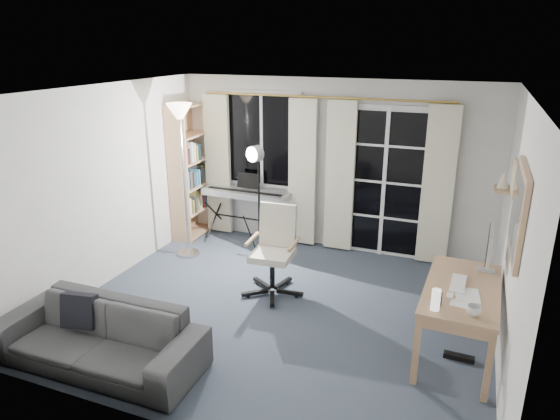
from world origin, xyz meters
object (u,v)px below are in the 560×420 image
at_px(bookshelf, 191,173).
at_px(studio_light, 256,167).
at_px(sofa, 97,328).
at_px(office_chair, 275,241).
at_px(keyboard_piano, 246,195).
at_px(desk, 462,296).
at_px(torchiere_lamp, 181,135).
at_px(mug, 474,309).
at_px(monitor, 489,246).

xyz_separation_m(bookshelf, studio_light, (1.33, -0.54, 0.34)).
bearing_deg(sofa, office_chair, 63.43).
relative_size(keyboard_piano, office_chair, 1.25).
distance_m(bookshelf, office_chair, 2.32).
xyz_separation_m(bookshelf, desk, (4.01, -1.86, -0.34)).
relative_size(torchiere_lamp, office_chair, 1.99).
relative_size(torchiere_lamp, keyboard_piano, 1.59).
bearing_deg(keyboard_piano, office_chair, -51.07).
bearing_deg(office_chair, sofa, -119.84).
bearing_deg(bookshelf, torchiere_lamp, -66.40).
height_order(bookshelf, mug, bookshelf).
bearing_deg(torchiere_lamp, studio_light, 13.71).
bearing_deg(keyboard_piano, desk, -29.76).
bearing_deg(office_chair, keyboard_piano, 123.83).
xyz_separation_m(torchiere_lamp, monitor, (3.84, -0.63, -0.72)).
distance_m(office_chair, monitor, 2.33).
xyz_separation_m(desk, mug, (0.10, -0.50, 0.14)).
bearing_deg(monitor, mug, -93.77).
height_order(keyboard_piano, desk, keyboard_piano).
bearing_deg(studio_light, sofa, -73.72).
height_order(studio_light, mug, studio_light).
height_order(bookshelf, desk, bookshelf).
height_order(bookshelf, torchiere_lamp, torchiere_lamp).
distance_m(torchiere_lamp, monitor, 3.96).
relative_size(bookshelf, monitor, 3.97).
bearing_deg(mug, studio_light, 146.78).
bearing_deg(desk, office_chair, 166.71).
relative_size(studio_light, monitor, 3.18).
distance_m(keyboard_piano, office_chair, 1.61).
bearing_deg(bookshelf, office_chair, -35.65).
relative_size(torchiere_lamp, studio_light, 1.30).
height_order(keyboard_piano, mug, keyboard_piano).
relative_size(office_chair, sofa, 0.54).
height_order(torchiere_lamp, office_chair, torchiere_lamp).
bearing_deg(bookshelf, desk, -26.54).
height_order(keyboard_piano, studio_light, studio_light).
distance_m(studio_light, mug, 3.36).
height_order(keyboard_piano, office_chair, office_chair).
bearing_deg(monitor, sofa, -148.40).
height_order(keyboard_piano, sofa, keyboard_piano).
relative_size(torchiere_lamp, mug, 18.23).
bearing_deg(monitor, bookshelf, 163.48).
bearing_deg(office_chair, torchiere_lamp, 157.75).
distance_m(bookshelf, torchiere_lamp, 1.13).
relative_size(bookshelf, studio_light, 1.25).
bearing_deg(desk, monitor, 68.44).
bearing_deg(keyboard_piano, mug, -35.23).
relative_size(mug, sofa, 0.06).
distance_m(mug, sofa, 3.31).
height_order(torchiere_lamp, keyboard_piano, torchiere_lamp).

